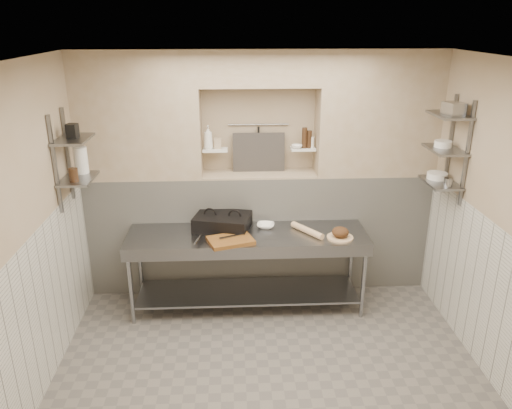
{
  "coord_description": "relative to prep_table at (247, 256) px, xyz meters",
  "views": [
    {
      "loc": [
        -0.32,
        -3.76,
        3.09
      ],
      "look_at": [
        -0.08,
        0.9,
        1.35
      ],
      "focal_mm": 35.0,
      "sensor_mm": 36.0,
      "label": 1
    }
  ],
  "objects": [
    {
      "name": "backwall_pillar_left",
      "position": [
        -1.16,
        0.57,
        1.46
      ],
      "size": [
        1.35,
        0.4,
        1.4
      ],
      "primitive_type": "cube",
      "color": "tan",
      "rests_on": "backwall_lower"
    },
    {
      "name": "wall_shelf_left_lower",
      "position": [
        -1.68,
        -0.13,
        0.96
      ],
      "size": [
        0.3,
        0.5,
        0.02
      ],
      "primitive_type": "cube",
      "color": "slate",
      "rests_on": "wall_left"
    },
    {
      "name": "floor",
      "position": [
        0.16,
        -1.18,
        -0.69
      ],
      "size": [
        4.0,
        3.9,
        0.1
      ],
      "primitive_type": "cube",
      "color": "slate",
      "rests_on": "ground"
    },
    {
      "name": "wall_shelf_right_mid",
      "position": [
        2.0,
        -0.13,
        1.21
      ],
      "size": [
        0.3,
        0.5,
        0.02
      ],
      "primitive_type": "cube",
      "color": "slate",
      "rests_on": "wall_right"
    },
    {
      "name": "bottle_soap",
      "position": [
        -0.41,
        0.56,
        1.2
      ],
      "size": [
        0.11,
        0.11,
        0.27
      ],
      "primitive_type": "imported",
      "rotation": [
        0.0,
        0.0,
        0.05
      ],
      "color": "white",
      "rests_on": "alcove_shelf_left"
    },
    {
      "name": "shelf_rail_left_a",
      "position": [
        -1.81,
        0.07,
        1.16
      ],
      "size": [
        0.03,
        0.03,
        0.95
      ],
      "primitive_type": "cube",
      "color": "slate",
      "rests_on": "wall_left"
    },
    {
      "name": "condiment_c",
      "position": [
        0.75,
        0.58,
        1.13
      ],
      "size": [
        0.07,
        0.07,
        0.12
      ],
      "primitive_type": "cylinder",
      "color": "white",
      "rests_on": "alcove_shelf_right"
    },
    {
      "name": "cutting_board",
      "position": [
        -0.18,
        -0.19,
        0.28
      ],
      "size": [
        0.53,
        0.44,
        0.04
      ],
      "primitive_type": "cube",
      "rotation": [
        0.0,
        0.0,
        0.32
      ],
      "color": "brown",
      "rests_on": "prep_table"
    },
    {
      "name": "shelf_rail_left_b",
      "position": [
        -1.81,
        -0.33,
        1.16
      ],
      "size": [
        0.03,
        0.03,
        0.95
      ],
      "primitive_type": "cube",
      "color": "slate",
      "rests_on": "wall_left"
    },
    {
      "name": "alcove_shelf_right",
      "position": [
        0.66,
        0.57,
        1.06
      ],
      "size": [
        0.28,
        0.16,
        0.02
      ],
      "primitive_type": "cube",
      "color": "white",
      "rests_on": "backwall_lower"
    },
    {
      "name": "wall_shelf_right_lower",
      "position": [
        2.0,
        -0.13,
        0.86
      ],
      "size": [
        0.3,
        0.5,
        0.02
      ],
      "primitive_type": "cube",
      "color": "slate",
      "rests_on": "wall_right"
    },
    {
      "name": "backwall_lower",
      "position": [
        0.16,
        0.57,
        0.06
      ],
      "size": [
        4.0,
        0.4,
        1.4
      ],
      "primitive_type": "cube",
      "color": "silver",
      "rests_on": "floor"
    },
    {
      "name": "wainscot_right",
      "position": [
        2.15,
        -1.18,
        0.06
      ],
      "size": [
        0.02,
        3.9,
        1.4
      ],
      "primitive_type": "cube",
      "color": "silver",
      "rests_on": "floor"
    },
    {
      "name": "wall_left",
      "position": [
        -1.89,
        -1.18,
        0.76
      ],
      "size": [
        0.1,
        3.9,
        2.8
      ],
      "primitive_type": "cube",
      "color": "tan",
      "rests_on": "ground"
    },
    {
      "name": "wall_right",
      "position": [
        2.21,
        -1.18,
        0.76
      ],
      "size": [
        0.1,
        3.9,
        2.8
      ],
      "primitive_type": "cube",
      "color": "tan",
      "rests_on": "ground"
    },
    {
      "name": "splash_panel",
      "position": [
        0.16,
        0.67,
        1.0
      ],
      "size": [
        0.6,
        0.08,
        0.45
      ],
      "primitive_type": "cube",
      "rotation": [
        -0.14,
        0.0,
        0.0
      ],
      "color": "#383330",
      "rests_on": "alcove_sill"
    },
    {
      "name": "shelf_rail_right_b",
      "position": [
        2.14,
        -0.33,
        1.21
      ],
      "size": [
        0.03,
        0.03,
        1.05
      ],
      "primitive_type": "cube",
      "color": "slate",
      "rests_on": "wall_right"
    },
    {
      "name": "knife_blade",
      "position": [
        -0.16,
        -0.14,
        0.31
      ],
      "size": [
        0.28,
        0.15,
        0.01
      ],
      "primitive_type": "cube",
      "rotation": [
        0.0,
        0.0,
        0.41
      ],
      "color": "gray",
      "rests_on": "cutting_board"
    },
    {
      "name": "utensil_rail",
      "position": [
        0.16,
        0.74,
        1.31
      ],
      "size": [
        0.7,
        0.02,
        0.02
      ],
      "primitive_type": "cylinder",
      "rotation": [
        0.0,
        1.57,
        0.0
      ],
      "color": "gray",
      "rests_on": "wall_back"
    },
    {
      "name": "backwall_header",
      "position": [
        0.16,
        0.57,
        1.96
      ],
      "size": [
        1.3,
        0.4,
        0.4
      ],
      "primitive_type": "cube",
      "color": "tan",
      "rests_on": "backwall_lower"
    },
    {
      "name": "jar_alcove",
      "position": [
        -0.31,
        0.59,
        1.13
      ],
      "size": [
        0.08,
        0.08,
        0.12
      ],
      "primitive_type": "cube",
      "color": "tan",
      "rests_on": "alcove_shelf_left"
    },
    {
      "name": "panini_press",
      "position": [
        -0.27,
        0.17,
        0.34
      ],
      "size": [
        0.68,
        0.56,
        0.16
      ],
      "rotation": [
        0.0,
        0.0,
        -0.24
      ],
      "color": "black",
      "rests_on": "prep_table"
    },
    {
      "name": "bowl_right_mid",
      "position": [
        2.0,
        -0.07,
        1.25
      ],
      "size": [
        0.18,
        0.18,
        0.06
      ],
      "primitive_type": "cylinder",
      "color": "white",
      "rests_on": "wall_shelf_right_mid"
    },
    {
      "name": "alcove_sill",
      "position": [
        0.16,
        0.57,
        0.77
      ],
      "size": [
        1.3,
        0.4,
        0.02
      ],
      "primitive_type": "cube",
      "color": "tan",
      "rests_on": "backwall_lower"
    },
    {
      "name": "canister_right",
      "position": [
        2.0,
        -0.3,
        0.92
      ],
      "size": [
        0.09,
        0.09,
        0.09
      ],
      "primitive_type": "cylinder",
      "color": "gray",
      "rests_on": "wall_shelf_right_lower"
    },
    {
      "name": "wainscot_left",
      "position": [
        -1.83,
        -1.18,
        0.06
      ],
      "size": [
        0.02,
        3.9,
        1.4
      ],
      "primitive_type": "cube",
      "color": "silver",
      "rests_on": "floor"
    },
    {
      "name": "hanging_steel",
      "position": [
        0.16,
        0.72,
        1.14
      ],
      "size": [
        0.02,
        0.02,
        0.3
      ],
      "primitive_type": "cylinder",
      "color": "black",
      "rests_on": "utensil_rail"
    },
    {
      "name": "bread_board",
      "position": [
        0.98,
        -0.15,
        0.27
      ],
      "size": [
        0.28,
        0.28,
        0.02
      ],
      "primitive_type": "cylinder",
      "color": "#DCAC78",
      "rests_on": "prep_table"
    },
    {
      "name": "bread_loaf",
      "position": [
        0.98,
        -0.15,
        0.33
      ],
      "size": [
        0.18,
        0.18,
        0.11
      ],
      "primitive_type": "ellipsoid",
      "color": "#4C2D19",
      "rests_on": "bread_board"
    },
    {
      "name": "tongs",
      "position": [
        -0.51,
        -0.21,
        0.31
      ],
      "size": [
        0.08,
        0.27,
        0.02
      ],
      "primitive_type": "cylinder",
      "rotation": [
        1.57,
        0.0,
        -0.23
      ],
      "color": "gray",
      "rests_on": "cutting_board"
    },
    {
      "name": "wall_shelf_right_upper",
      "position": [
        2.0,
        -0.13,
        1.56
      ],
      "size": [
        0.3,
        0.5,
        0.03
      ],
      "primitive_type": "cube",
      "color": "slate",
      "rests_on": "wall_right"
    },
    {
      "name": "mixing_bowl",
      "position": [
        0.21,
        0.17,
        0.28
      ],
      "size": [
        0.22,
        0.22,
        0.05
      ],
      "primitive_type": "imported",
      "rotation": [
        0.0,
        0.0,
        -0.16
      ],
      "color": "white",
      "rests_on": "prep_table"
    },
    {
      "name": "jar_left",
      "position": [
        -1.68,
        -0.26,
        1.04
      ],
      "size": [
        0.09,
        0.09,
        0.13
      ],
      "primitive_type": "cylinder",
      "color": "#321E11",
      "rests_on": "wall_shelf_left_lower"
    },
    {
      "name": "jug_left",
      "position": [
        -1.68,
        0.03,
        1.11
      ],
      "size": [
        0.14,
        0.14,
        0.27
      ],
      "primitive_type": "cylinder",
      "color": "white",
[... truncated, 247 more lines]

